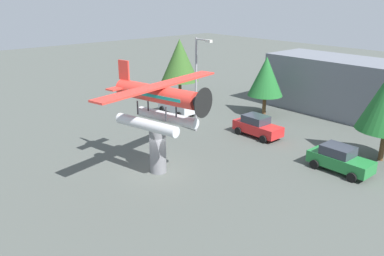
# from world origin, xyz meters

# --- Properties ---
(ground_plane) EXTENTS (140.00, 140.00, 0.00)m
(ground_plane) POSITION_xyz_m (0.00, 0.00, 0.00)
(ground_plane) COLOR #4C514C
(display_pedestal) EXTENTS (1.10, 1.10, 3.25)m
(display_pedestal) POSITION_xyz_m (0.00, 0.00, 1.62)
(display_pedestal) COLOR slate
(display_pedestal) RESTS_ON ground
(floatplane_monument) EXTENTS (7.15, 10.39, 4.00)m
(floatplane_monument) POSITION_xyz_m (0.13, 0.03, 4.92)
(floatplane_monument) COLOR silver
(floatplane_monument) RESTS_ON display_pedestal
(car_near_silver) EXTENTS (4.20, 2.02, 1.76)m
(car_near_silver) POSITION_xyz_m (-9.75, 9.49, 0.88)
(car_near_silver) COLOR silver
(car_near_silver) RESTS_ON ground
(car_mid_red) EXTENTS (4.20, 2.02, 1.76)m
(car_mid_red) POSITION_xyz_m (-0.22, 10.43, 0.88)
(car_mid_red) COLOR red
(car_mid_red) RESTS_ON ground
(car_far_green) EXTENTS (4.20, 2.02, 1.76)m
(car_far_green) POSITION_xyz_m (7.92, 9.24, 0.88)
(car_far_green) COLOR #237A38
(car_far_green) RESTS_ON ground
(streetlight_primary) EXTENTS (1.84, 0.28, 8.01)m
(streetlight_primary) POSITION_xyz_m (-4.35, 7.41, 4.64)
(streetlight_primary) COLOR gray
(streetlight_primary) RESTS_ON ground
(storefront_building) EXTENTS (13.99, 6.01, 5.45)m
(storefront_building) POSITION_xyz_m (0.42, 22.00, 2.73)
(storefront_building) COLOR slate
(storefront_building) RESTS_ON ground
(tree_west) EXTENTS (4.33, 4.33, 6.57)m
(tree_west) POSITION_xyz_m (-15.23, 14.38, 4.16)
(tree_west) COLOR brown
(tree_west) RESTS_ON ground
(tree_east) EXTENTS (3.39, 3.39, 5.74)m
(tree_east) POSITION_xyz_m (-3.78, 15.72, 3.84)
(tree_east) COLOR brown
(tree_east) RESTS_ON ground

